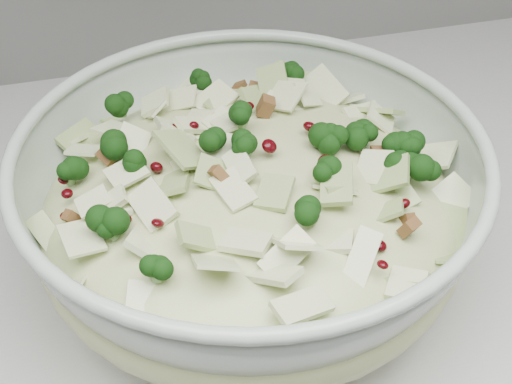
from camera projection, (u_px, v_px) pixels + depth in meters
mixing_bowl at (250, 212)px, 0.55m from camera, size 0.36×0.36×0.14m
salad at (250, 190)px, 0.54m from camera, size 0.38×0.38×0.14m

